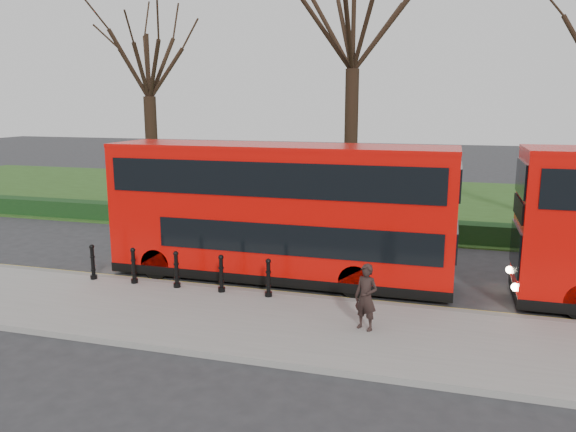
% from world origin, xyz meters
% --- Properties ---
extents(ground, '(120.00, 120.00, 0.00)m').
position_xyz_m(ground, '(0.00, 0.00, 0.00)').
color(ground, '#28282B').
rests_on(ground, ground).
extents(pavement, '(60.00, 4.00, 0.15)m').
position_xyz_m(pavement, '(0.00, -3.00, 0.07)').
color(pavement, gray).
rests_on(pavement, ground).
extents(kerb, '(60.00, 0.25, 0.16)m').
position_xyz_m(kerb, '(0.00, -1.00, 0.07)').
color(kerb, slate).
rests_on(kerb, ground).
extents(grass_verge, '(60.00, 18.00, 0.06)m').
position_xyz_m(grass_verge, '(0.00, 15.00, 0.03)').
color(grass_verge, '#294818').
rests_on(grass_verge, ground).
extents(hedge, '(60.00, 0.90, 0.80)m').
position_xyz_m(hedge, '(0.00, 6.80, 0.40)').
color(hedge, black).
rests_on(hedge, ground).
extents(yellow_line_outer, '(60.00, 0.10, 0.01)m').
position_xyz_m(yellow_line_outer, '(0.00, -0.70, 0.01)').
color(yellow_line_outer, yellow).
rests_on(yellow_line_outer, ground).
extents(yellow_line_inner, '(60.00, 0.10, 0.01)m').
position_xyz_m(yellow_line_inner, '(0.00, -0.50, 0.01)').
color(yellow_line_inner, yellow).
rests_on(yellow_line_inner, ground).
extents(tree_left, '(6.48, 6.48, 10.13)m').
position_xyz_m(tree_left, '(-8.00, 10.00, 7.35)').
color(tree_left, black).
rests_on(tree_left, ground).
extents(tree_mid, '(7.82, 7.82, 12.22)m').
position_xyz_m(tree_mid, '(2.00, 10.00, 8.89)').
color(tree_mid, black).
rests_on(tree_mid, ground).
extents(bollard_row, '(5.60, 0.15, 1.00)m').
position_xyz_m(bollard_row, '(-0.89, -1.35, 0.65)').
color(bollard_row, black).
rests_on(bollard_row, pavement).
extents(bus_lead, '(10.23, 2.35, 4.07)m').
position_xyz_m(bus_lead, '(1.51, 0.67, 2.05)').
color(bus_lead, red).
rests_on(bus_lead, ground).
extents(pedestrian, '(0.66, 0.56, 1.55)m').
position_xyz_m(pedestrian, '(4.67, -2.84, 0.92)').
color(pedestrian, black).
rests_on(pedestrian, pavement).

